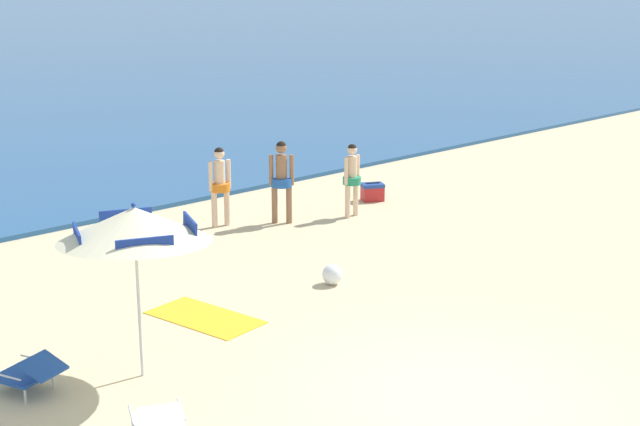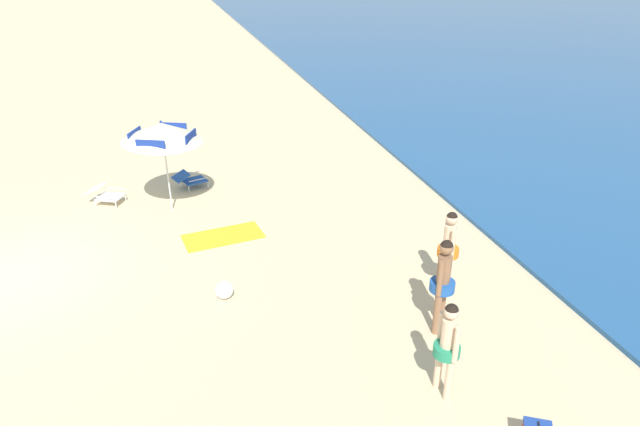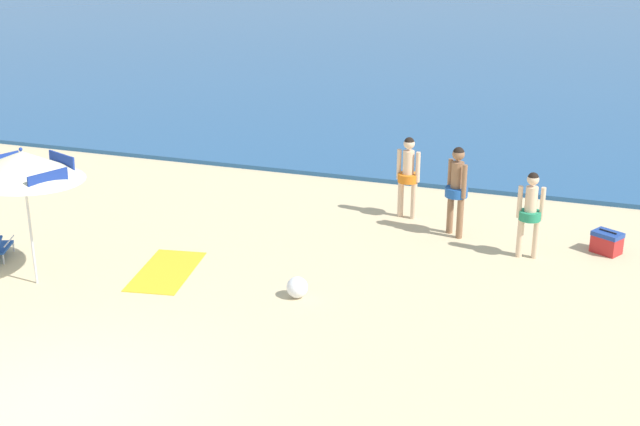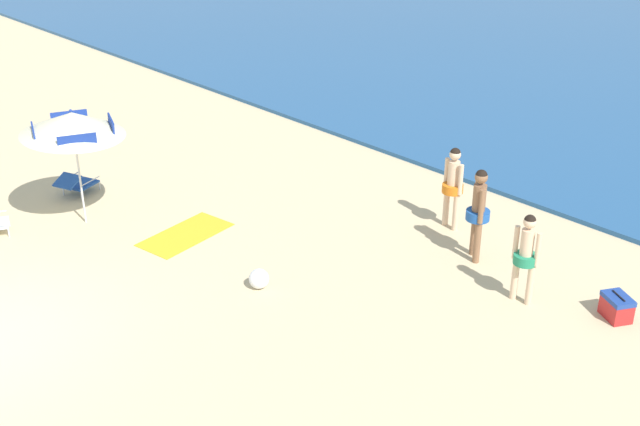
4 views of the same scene
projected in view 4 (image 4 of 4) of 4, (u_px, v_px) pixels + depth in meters
beach_umbrella_striped_main at (72, 124)px, 15.17m from camera, size 2.79×2.79×2.34m
lounge_chair_beside_umbrella at (76, 183)px, 17.13m from camera, size 0.80×1.00×0.51m
person_standing_near_shore at (453, 182)px, 15.46m from camera, size 0.48×0.40×1.65m
person_standing_beside at (478, 208)px, 14.32m from camera, size 0.42×0.42×1.73m
person_wading_in at (526, 252)px, 13.04m from camera, size 0.47×0.39×1.58m
cooler_box at (617, 307)px, 12.89m from camera, size 0.60×0.55×0.43m
beach_ball at (259, 279)px, 13.74m from camera, size 0.35×0.35×0.35m
beach_towel at (185, 235)px, 15.57m from camera, size 1.17×1.92×0.01m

